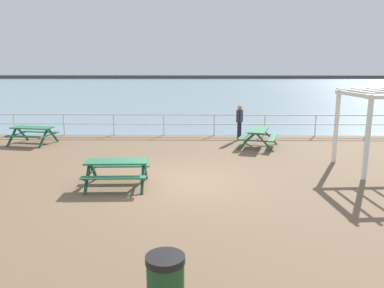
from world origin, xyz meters
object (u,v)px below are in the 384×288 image
Objects in this scene: litter_bin at (166,287)px; picnic_table_near_left at (32,131)px; picnic_table_near_right at (117,167)px; visitor at (240,120)px; picnic_table_far_left at (258,134)px.

picnic_table_near_left is at bearing 120.89° from litter_bin.
picnic_table_near_left is 13.75m from litter_bin.
picnic_table_near_right is 1.13× the size of visitor.
picnic_table_far_left is 1.80m from visitor.
picnic_table_near_left is at bearing 127.96° from picnic_table_near_right.
picnic_table_near_right is at bearing 154.75° from picnic_table_far_left.
picnic_table_near_left is 7.87m from picnic_table_near_right.
picnic_table_near_right is (5.13, -5.97, 0.00)m from picnic_table_near_left.
litter_bin is at bearing -75.02° from visitor.
litter_bin is at bearing -48.91° from picnic_table_near_left.
picnic_table_far_left is at bearing -42.89° from visitor.
picnic_table_near_left is 1.09× the size of picnic_table_near_right.
picnic_table_near_left is 10.11m from picnic_table_far_left.
picnic_table_far_left is 1.30× the size of visitor.
picnic_table_near_left is 0.95× the size of picnic_table_far_left.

